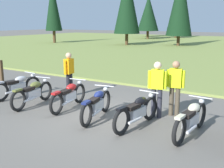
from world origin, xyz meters
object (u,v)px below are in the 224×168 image
Objects in this scene: motorcycle_silver at (17,86)px; motorcycle_navy at (97,104)px; rider_in_hivis_vest at (175,85)px; motorcycle_red at (69,95)px; rider_near_row_end at (157,86)px; rider_checking_bike at (69,72)px; motorcycle_black at (137,111)px; motorcycle_olive at (33,93)px; motorcycle_cream at (191,119)px; trail_marker_post at (1,71)px.

motorcycle_navy is (3.85, -0.35, 0.00)m from motorcycle_silver.
rider_in_hivis_vest reaches higher than motorcycle_navy.
rider_near_row_end is (2.77, 0.70, 0.51)m from motorcycle_red.
motorcycle_navy is 2.81m from rider_checking_bike.
motorcycle_silver is at bearing 176.65° from motorcycle_black.
motorcycle_cream is at bearing 2.76° from motorcycle_olive.
motorcycle_navy is at bearing 1.03° from motorcycle_olive.
motorcycle_navy and motorcycle_cream have the same top height.
motorcycle_black is 1.60m from rider_in_hivis_vest.
rider_in_hivis_vest is (5.68, 1.12, 0.51)m from motorcycle_silver.
motorcycle_cream is at bearing -32.68° from rider_near_row_end.
rider_in_hivis_vest reaches higher than motorcycle_black.
motorcycle_silver is 1.00× the size of motorcycle_cream.
motorcycle_cream is 1.26× the size of rider_checking_bike.
rider_near_row_end is (4.04, 1.07, 0.51)m from motorcycle_olive.
rider_near_row_end is 1.00× the size of rider_in_hivis_vest.
motorcycle_silver is at bearing 178.80° from motorcycle_cream.
rider_in_hivis_vest is at bearing 18.80° from motorcycle_olive.
motorcycle_silver and motorcycle_navy have the same top height.
motorcycle_silver is 1.26× the size of rider_checking_bike.
trail_marker_post is at bearing 164.34° from motorcycle_red.
motorcycle_red is 1.00× the size of motorcycle_cream.
motorcycle_silver is 1.31m from motorcycle_olive.
rider_checking_bike is at bearing 172.63° from rider_near_row_end.
rider_in_hivis_vest is at bearing 48.09° from rider_near_row_end.
motorcycle_olive is 1.00× the size of motorcycle_black.
motorcycle_silver is 2.52m from motorcycle_red.
motorcycle_red is at bearing -165.87° from rider_near_row_end.
motorcycle_silver and motorcycle_black have the same top height.
motorcycle_navy is 1.24× the size of rider_checking_bike.
motorcycle_olive is at bearing -17.50° from motorcycle_silver.
motorcycle_silver and motorcycle_olive have the same top height.
motorcycle_navy is 2.39m from rider_in_hivis_vest.
rider_in_hivis_vest is 1.00× the size of rider_checking_bike.
rider_checking_bike is 4.49m from trail_marker_post.
motorcycle_red and motorcycle_black have the same top height.
rider_near_row_end reaches higher than motorcycle_red.
motorcycle_red is (1.27, 0.37, 0.00)m from motorcycle_olive.
motorcycle_silver is 1.26× the size of rider_near_row_end.
motorcycle_silver is at bearing -142.97° from rider_checking_bike.
motorcycle_red is 1.25× the size of rider_in_hivis_vest.
motorcycle_cream is 1.26× the size of rider_near_row_end.
trail_marker_post is at bearing 155.50° from motorcycle_olive.
trail_marker_post reaches higher than motorcycle_black.
motorcycle_navy is 1.24× the size of rider_near_row_end.
rider_near_row_end is at bearing 7.31° from motorcycle_silver.
rider_near_row_end and rider_checking_bike have the same top height.
rider_checking_bike is (-0.98, 1.18, 0.51)m from motorcycle_red.
motorcycle_cream is 1.61m from rider_in_hivis_vest.
rider_in_hivis_vest is at bearing 125.02° from motorcycle_cream.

